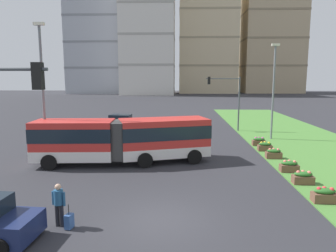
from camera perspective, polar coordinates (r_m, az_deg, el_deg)
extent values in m
plane|color=#2D2D33|center=(13.57, -1.35, -16.63)|extent=(260.00, 260.00, 0.00)
cube|color=#4C8438|center=(25.52, 28.13, -5.39)|extent=(10.00, 70.00, 0.08)
cube|color=red|center=(21.90, -0.73, -2.02)|extent=(6.47, 4.19, 2.55)
cube|color=silver|center=(22.09, -0.72, -4.38)|extent=(6.50, 4.21, 0.70)
cube|color=#19232D|center=(21.82, -0.73, -0.92)|extent=(6.52, 4.24, 0.90)
cube|color=red|center=(21.97, -16.61, -2.36)|extent=(5.35, 2.82, 2.55)
cube|color=silver|center=(22.16, -16.50, -4.70)|extent=(5.37, 2.84, 0.70)
cube|color=#19232D|center=(21.89, -16.65, -1.26)|extent=(5.39, 2.86, 0.90)
cylinder|color=#383838|center=(21.36, -8.55, -2.39)|extent=(2.40, 2.40, 2.45)
cylinder|color=black|center=(23.82, 2.73, -4.16)|extent=(1.04, 0.57, 1.00)
cylinder|color=black|center=(21.52, 4.78, -5.58)|extent=(1.04, 0.57, 1.00)
cylinder|color=black|center=(23.02, -5.38, -4.64)|extent=(1.04, 0.57, 1.00)
cylinder|color=black|center=(20.64, -4.18, -6.20)|extent=(1.04, 0.57, 1.00)
cylinder|color=black|center=(23.76, -18.72, -4.66)|extent=(1.02, 0.34, 1.00)
cylinder|color=black|center=(21.46, -20.71, -6.18)|extent=(1.02, 0.34, 1.00)
sphere|color=#F9EFC6|center=(23.83, 5.79, -3.45)|extent=(0.24, 0.24, 0.24)
sphere|color=#F9EFC6|center=(22.20, 7.45, -4.39)|extent=(0.24, 0.24, 0.24)
cube|color=black|center=(37.03, -8.34, 0.52)|extent=(4.55, 2.21, 0.80)
cube|color=black|center=(36.98, -8.59, 1.60)|extent=(2.52, 1.90, 0.60)
cylinder|color=black|center=(37.55, -5.75, 0.29)|extent=(0.66, 0.28, 0.64)
cylinder|color=black|center=(35.82, -6.42, -0.13)|extent=(0.66, 0.28, 0.64)
cylinder|color=black|center=(38.35, -10.12, 0.37)|extent=(0.66, 0.28, 0.64)
cylinder|color=black|center=(36.66, -10.97, -0.04)|extent=(0.66, 0.28, 0.64)
cylinder|color=black|center=(13.67, -23.71, -15.73)|extent=(0.65, 0.26, 0.64)
cylinder|color=black|center=(12.31, -28.06, -18.86)|extent=(0.65, 0.26, 0.64)
cylinder|color=black|center=(13.63, -19.38, -14.95)|extent=(0.16, 0.16, 0.90)
cylinder|color=black|center=(13.53, -18.65, -15.10)|extent=(0.16, 0.16, 0.90)
cylinder|color=#23517A|center=(13.30, -19.18, -12.06)|extent=(0.36, 0.36, 0.60)
sphere|color=tan|center=(13.16, -19.28, -10.35)|extent=(0.24, 0.24, 0.24)
cylinder|color=#23517A|center=(13.45, -20.05, -12.10)|extent=(0.10, 0.10, 0.55)
cylinder|color=#23517A|center=(13.19, -18.28, -12.42)|extent=(0.10, 0.10, 0.55)
cube|color=#335693|center=(13.32, -17.43, -16.10)|extent=(0.31, 0.40, 0.56)
cylinder|color=black|center=(13.12, -17.53, -14.15)|extent=(0.03, 0.03, 0.40)
cube|color=brown|center=(16.68, 26.41, -11.51)|extent=(1.10, 0.56, 0.44)
ellipsoid|color=#2D6B28|center=(16.58, 26.49, -10.47)|extent=(0.99, 0.50, 0.28)
sphere|color=red|center=(16.44, 25.61, -10.20)|extent=(0.20, 0.20, 0.20)
sphere|color=red|center=(16.62, 26.40, -10.05)|extent=(0.20, 0.20, 0.20)
sphere|color=red|center=(16.61, 27.49, -10.14)|extent=(0.20, 0.20, 0.20)
cube|color=brown|center=(18.94, 23.20, -8.91)|extent=(1.10, 0.56, 0.44)
ellipsoid|color=#2D6B28|center=(18.85, 23.26, -7.98)|extent=(0.99, 0.50, 0.28)
sphere|color=#EF7566|center=(18.73, 22.47, -7.72)|extent=(0.20, 0.20, 0.20)
sphere|color=#EF7566|center=(18.90, 23.19, -7.62)|extent=(0.20, 0.20, 0.20)
sphere|color=#EF7566|center=(18.87, 24.14, -7.70)|extent=(0.20, 0.20, 0.20)
cube|color=brown|center=(20.93, 21.05, -7.13)|extent=(1.10, 0.56, 0.44)
ellipsoid|color=#2D6B28|center=(20.85, 21.10, -6.29)|extent=(0.99, 0.50, 0.28)
sphere|color=#EF7566|center=(20.73, 20.38, -6.04)|extent=(0.20, 0.20, 0.20)
sphere|color=#EF7566|center=(20.90, 21.04, -5.96)|extent=(0.20, 0.20, 0.20)
sphere|color=#EF7566|center=(20.86, 21.90, -6.04)|extent=(0.20, 0.20, 0.20)
cube|color=brown|center=(23.96, 18.54, -5.03)|extent=(1.10, 0.56, 0.44)
ellipsoid|color=#2D6B28|center=(23.88, 18.58, -4.28)|extent=(0.99, 0.50, 0.28)
sphere|color=#EF7566|center=(23.79, 17.94, -4.06)|extent=(0.20, 0.20, 0.20)
sphere|color=#EF7566|center=(23.94, 18.54, -4.01)|extent=(0.20, 0.20, 0.20)
sphere|color=#EF7566|center=(23.89, 19.28, -4.07)|extent=(0.20, 0.20, 0.20)
cube|color=brown|center=(26.17, 17.10, -3.81)|extent=(1.10, 0.56, 0.44)
ellipsoid|color=#2D6B28|center=(26.11, 17.13, -3.13)|extent=(0.99, 0.50, 0.28)
sphere|color=yellow|center=(26.02, 16.55, -2.92)|extent=(0.20, 0.20, 0.20)
sphere|color=yellow|center=(26.16, 17.10, -2.88)|extent=(0.20, 0.20, 0.20)
sphere|color=yellow|center=(26.11, 17.77, -2.93)|extent=(0.20, 0.20, 0.20)
cube|color=brown|center=(28.05, 16.08, -2.94)|extent=(1.10, 0.56, 0.44)
ellipsoid|color=#2D6B28|center=(27.99, 16.11, -2.30)|extent=(0.99, 0.50, 0.28)
sphere|color=#D14C99|center=(27.90, 15.56, -2.10)|extent=(0.20, 0.20, 0.20)
sphere|color=#D14C99|center=(28.04, 16.08, -2.07)|extent=(0.20, 0.20, 0.20)
sphere|color=#D14C99|center=(27.98, 16.70, -2.12)|extent=(0.20, 0.20, 0.20)
cube|color=black|center=(10.15, -22.45, 8.33)|extent=(0.28, 0.28, 0.80)
sphere|color=red|center=(10.15, -22.53, 9.74)|extent=(0.16, 0.16, 0.16)
sphere|color=yellow|center=(10.15, -22.45, 8.28)|extent=(0.16, 0.16, 0.16)
sphere|color=green|center=(10.15, -22.36, 6.81)|extent=(0.16, 0.16, 0.16)
cylinder|color=#474C51|center=(34.93, 12.69, 3.83)|extent=(0.16, 0.16, 5.91)
cylinder|color=#474C51|center=(34.54, 9.90, 8.44)|extent=(3.56, 0.10, 0.10)
cube|color=black|center=(34.38, 7.42, 8.16)|extent=(0.28, 0.28, 0.80)
sphere|color=red|center=(34.37, 7.43, 8.58)|extent=(0.16, 0.16, 0.16)
sphere|color=yellow|center=(34.38, 7.42, 8.14)|extent=(0.16, 0.16, 0.16)
sphere|color=green|center=(34.38, 7.41, 7.71)|extent=(0.16, 0.16, 0.16)
cylinder|color=slate|center=(23.03, -21.63, 5.11)|extent=(0.18, 0.18, 9.20)
cube|color=white|center=(23.26, -22.31, 16.73)|extent=(0.70, 0.28, 0.20)
cylinder|color=slate|center=(30.99, 18.48, 5.56)|extent=(0.18, 0.18, 8.67)
cube|color=white|center=(31.10, 18.88, 13.74)|extent=(0.70, 0.28, 0.20)
cube|color=#9EA3AD|center=(124.49, -12.60, 16.17)|extent=(20.23, 16.95, 44.69)
cube|color=gray|center=(123.44, -12.40, 10.16)|extent=(20.43, 17.15, 0.70)
cube|color=gray|center=(124.01, -12.54, 14.29)|extent=(20.43, 17.15, 0.70)
cube|color=gray|center=(125.22, -12.68, 18.36)|extent=(20.43, 17.15, 0.70)
cube|color=silver|center=(113.08, -3.55, 17.91)|extent=(17.66, 19.40, 47.72)
cube|color=#A4A099|center=(111.71, -3.48, 10.82)|extent=(17.86, 19.60, 0.70)
cube|color=#A4A099|center=(112.46, -3.53, 15.69)|extent=(17.86, 19.60, 0.70)
cube|color=#A4A099|center=(114.01, -3.57, 20.45)|extent=(17.86, 19.60, 0.70)
cube|color=beige|center=(125.02, 7.15, 15.03)|extent=(21.24, 17.42, 39.29)
cube|color=#9C8D6E|center=(124.33, 7.07, 10.69)|extent=(21.44, 17.62, 0.70)
cube|color=#9C8D6E|center=(125.06, 7.16, 15.19)|extent=(21.44, 17.62, 0.70)
cube|color=#9C8D6E|center=(126.55, 7.25, 19.61)|extent=(21.44, 17.62, 0.70)
cube|color=tan|center=(132.19, 18.29, 16.48)|extent=(21.76, 17.43, 49.16)
cube|color=#85765B|center=(130.92, 17.99, 10.24)|extent=(21.96, 17.63, 0.70)
cube|color=#85765B|center=(131.62, 18.19, 14.51)|extent=(21.96, 17.63, 0.70)
cube|color=#85765B|center=(133.04, 18.41, 18.72)|extent=(21.96, 17.63, 0.70)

